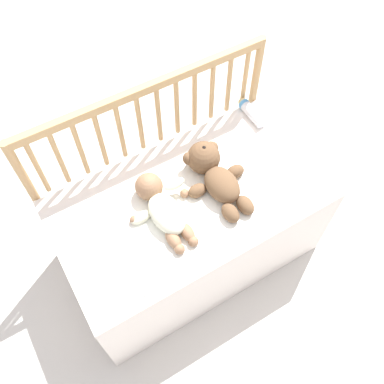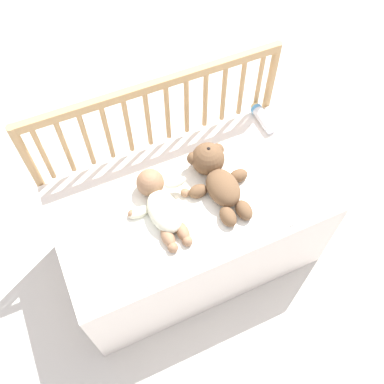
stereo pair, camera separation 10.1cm
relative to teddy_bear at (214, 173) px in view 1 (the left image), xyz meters
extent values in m
plane|color=silver|center=(-0.12, -0.02, -0.57)|extent=(12.00, 12.00, 0.00)
cube|color=white|center=(-0.12, -0.02, -0.31)|extent=(1.13, 0.62, 0.51)
cylinder|color=tan|center=(-0.67, 0.31, -0.14)|extent=(0.04, 0.04, 0.86)
cylinder|color=tan|center=(0.42, 0.31, -0.14)|extent=(0.04, 0.04, 0.86)
cube|color=tan|center=(-0.12, 0.31, 0.27)|extent=(1.09, 0.03, 0.04)
cylinder|color=tan|center=(-0.61, 0.31, 0.10)|extent=(0.02, 0.02, 0.31)
cylinder|color=tan|center=(-0.52, 0.31, 0.10)|extent=(0.02, 0.02, 0.31)
cylinder|color=tan|center=(-0.43, 0.31, 0.10)|extent=(0.02, 0.02, 0.31)
cylinder|color=tan|center=(-0.34, 0.31, 0.10)|extent=(0.02, 0.02, 0.31)
cylinder|color=tan|center=(-0.26, 0.31, 0.10)|extent=(0.02, 0.02, 0.31)
cylinder|color=tan|center=(-0.17, 0.31, 0.10)|extent=(0.02, 0.02, 0.31)
cylinder|color=tan|center=(-0.08, 0.31, 0.10)|extent=(0.02, 0.02, 0.31)
cylinder|color=tan|center=(0.01, 0.31, 0.10)|extent=(0.02, 0.02, 0.31)
cylinder|color=tan|center=(0.09, 0.31, 0.10)|extent=(0.02, 0.02, 0.31)
cylinder|color=tan|center=(0.18, 0.31, 0.10)|extent=(0.02, 0.02, 0.31)
cylinder|color=tan|center=(0.27, 0.31, 0.10)|extent=(0.02, 0.02, 0.31)
cylinder|color=tan|center=(0.36, 0.31, 0.10)|extent=(0.02, 0.02, 0.31)
cube|color=white|center=(-0.12, -0.06, -0.05)|extent=(0.72, 0.49, 0.01)
ellipsoid|color=brown|center=(0.00, -0.06, -0.01)|extent=(0.13, 0.18, 0.10)
sphere|color=brown|center=(0.00, 0.08, 0.01)|extent=(0.14, 0.14, 0.14)
sphere|color=beige|center=(0.00, 0.08, 0.05)|extent=(0.06, 0.06, 0.06)
sphere|color=black|center=(0.00, 0.08, 0.07)|extent=(0.02, 0.02, 0.02)
sphere|color=brown|center=(-0.05, 0.11, 0.02)|extent=(0.06, 0.06, 0.06)
sphere|color=brown|center=(0.06, 0.11, 0.02)|extent=(0.06, 0.06, 0.06)
ellipsoid|color=brown|center=(-0.09, -0.02, -0.03)|extent=(0.08, 0.06, 0.06)
ellipsoid|color=brown|center=(0.09, -0.02, -0.03)|extent=(0.08, 0.06, 0.06)
ellipsoid|color=brown|center=(-0.04, -0.18, -0.03)|extent=(0.06, 0.09, 0.06)
ellipsoid|color=brown|center=(0.03, -0.18, -0.03)|extent=(0.06, 0.09, 0.06)
ellipsoid|color=#EAEACC|center=(-0.26, -0.06, -0.01)|extent=(0.13, 0.20, 0.09)
sphere|color=#936B4C|center=(-0.26, 0.08, 0.00)|extent=(0.11, 0.11, 0.11)
ellipsoid|color=#EAEACC|center=(-0.34, -0.01, -0.04)|extent=(0.09, 0.05, 0.04)
ellipsoid|color=#EAEACC|center=(-0.17, 0.03, 0.01)|extent=(0.09, 0.05, 0.04)
sphere|color=#936B4C|center=(-0.37, -0.01, -0.04)|extent=(0.04, 0.04, 0.04)
sphere|color=#936B4C|center=(-0.14, 0.00, -0.04)|extent=(0.04, 0.04, 0.04)
ellipsoid|color=#936B4C|center=(-0.28, -0.16, -0.03)|extent=(0.05, 0.09, 0.05)
ellipsoid|color=#936B4C|center=(-0.22, -0.16, -0.03)|extent=(0.05, 0.09, 0.05)
sphere|color=#936B4C|center=(-0.28, -0.21, -0.04)|extent=(0.04, 0.04, 0.04)
sphere|color=#936B4C|center=(-0.22, -0.21, -0.04)|extent=(0.04, 0.04, 0.04)
cylinder|color=white|center=(0.34, 0.21, -0.03)|extent=(0.05, 0.14, 0.05)
cylinder|color=#4C99D8|center=(0.34, 0.28, -0.03)|extent=(0.05, 0.02, 0.05)
sphere|color=#EAC67F|center=(0.34, 0.29, -0.03)|extent=(0.04, 0.04, 0.04)
camera|label=1|loc=(-0.59, -0.81, 1.43)|focal=40.00mm
camera|label=2|loc=(-0.50, -0.86, 1.43)|focal=40.00mm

